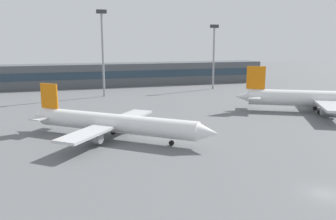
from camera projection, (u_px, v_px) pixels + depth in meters
name	position (u px, v px, depth m)	size (l,w,h in m)	color
ground_plane	(197.00, 121.00, 78.58)	(400.00, 400.00, 0.00)	slate
terminal_building	(132.00, 74.00, 143.68)	(112.30, 12.13, 9.00)	#4C5156
airplane_near	(116.00, 123.00, 63.92)	(31.34, 27.67, 9.56)	white
airplane_mid	(329.00, 99.00, 87.38)	(42.08, 30.56, 11.43)	silver
floodlight_tower_west	(214.00, 52.00, 129.62)	(3.20, 0.80, 23.71)	gray
floodlight_tower_east	(103.00, 47.00, 111.20)	(3.20, 0.80, 27.43)	gray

